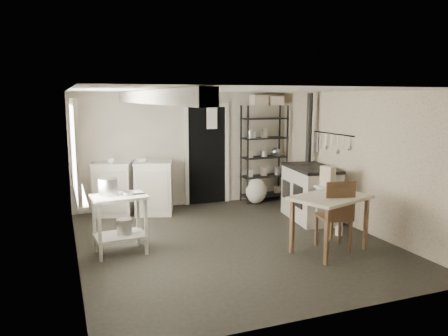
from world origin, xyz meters
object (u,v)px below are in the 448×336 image
object	(u,v)px
stove	(310,196)
chair	(334,217)
stockpot	(108,188)
work_table	(329,226)
shelf_rack	(264,157)
prep_table	(120,226)
base_cabinets	(134,190)
flour_sack	(256,192)

from	to	relation	value
stove	chair	world-z (taller)	chair
stockpot	stove	distance (m)	3.66
work_table	chair	bearing A→B (deg)	28.12
shelf_rack	prep_table	bearing A→B (deg)	-148.41
base_cabinets	stove	distance (m)	3.30
base_cabinets	chair	xyz separation A→B (m)	(2.39, -3.02, 0.03)
prep_table	shelf_rack	xyz separation A→B (m)	(3.31, 2.18, 0.55)
shelf_rack	stove	xyz separation A→B (m)	(0.15, -1.62, -0.51)
stockpot	work_table	bearing A→B (deg)	-19.54
prep_table	base_cabinets	xyz separation A→B (m)	(0.54, 2.11, 0.06)
prep_table	base_cabinets	size ratio (longest dim) A/B	0.55
base_cabinets	work_table	world-z (taller)	base_cabinets
stockpot	prep_table	bearing A→B (deg)	-28.72
shelf_rack	base_cabinets	bearing A→B (deg)	179.78
stockpot	chair	world-z (taller)	stockpot
prep_table	base_cabinets	distance (m)	2.18
prep_table	base_cabinets	world-z (taller)	base_cabinets
stockpot	chair	bearing A→B (deg)	-17.89
prep_table	stockpot	distance (m)	0.56
stockpot	base_cabinets	xyz separation A→B (m)	(0.67, 2.03, -0.48)
shelf_rack	stove	bearing A→B (deg)	-86.52
chair	flour_sack	size ratio (longest dim) A/B	1.98
stove	flour_sack	distance (m)	1.50
stockpot	stove	world-z (taller)	stockpot
stockpot	shelf_rack	world-z (taller)	shelf_rack
chair	base_cabinets	bearing A→B (deg)	140.20
shelf_rack	work_table	distance (m)	3.25
stockpot	flour_sack	xyz separation A→B (m)	(3.18, 1.93, -0.70)
stockpot	flour_sack	world-z (taller)	stockpot
stockpot	shelf_rack	bearing A→B (deg)	31.51
work_table	chair	distance (m)	0.16
stove	chair	xyz separation A→B (m)	(-0.53, -1.48, 0.05)
prep_table	stove	size ratio (longest dim) A/B	0.68
work_table	flour_sack	bearing A→B (deg)	85.54
work_table	shelf_rack	bearing A→B (deg)	81.10
base_cabinets	chair	size ratio (longest dim) A/B	1.46
stockpot	shelf_rack	size ratio (longest dim) A/B	0.14
stockpot	base_cabinets	world-z (taller)	stockpot
base_cabinets	flour_sack	xyz separation A→B (m)	(2.51, -0.11, -0.22)
shelf_rack	chair	xyz separation A→B (m)	(-0.38, -3.10, -0.46)
work_table	chair	xyz separation A→B (m)	(0.11, 0.06, 0.11)
base_cabinets	shelf_rack	world-z (taller)	shelf_rack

